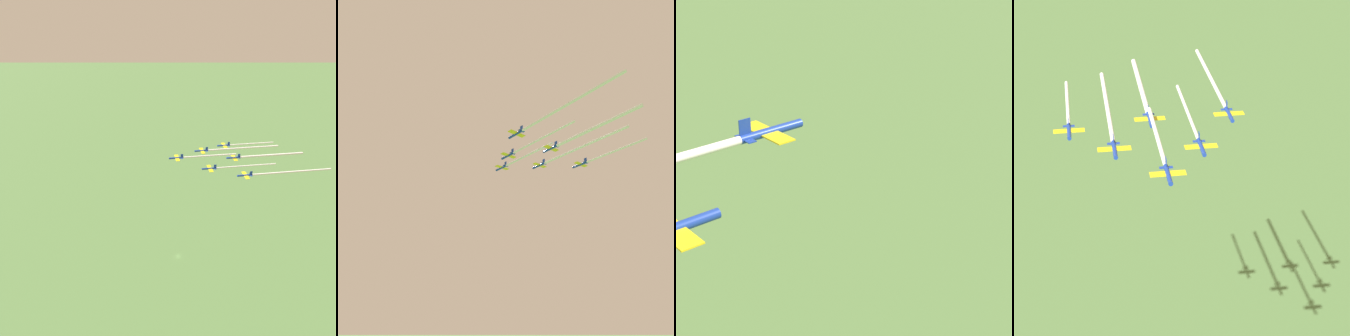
# 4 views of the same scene
# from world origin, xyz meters

# --- Properties ---
(jet_0) EXTENTS (8.44, 8.19, 2.84)m
(jet_0) POSITION_xyz_m (-26.89, -50.20, 137.73)
(jet_0) COLOR #19389E
(jet_1) EXTENTS (8.44, 8.19, 2.84)m
(jet_1) POSITION_xyz_m (-12.93, -64.82, 135.16)
(jet_1) COLOR #19389E
(jet_2) EXTENTS (8.44, 8.19, 2.84)m
(jet_2) POSITION_xyz_m (-7.33, -45.10, 135.99)
(jet_2) COLOR #19389E
(jet_3) EXTENTS (8.44, 8.19, 2.84)m
(jet_3) POSITION_xyz_m (1.03, -79.44, 135.45)
(jet_3) COLOR #19389E
(jet_4) EXTENTS (8.44, 8.19, 2.84)m
(jet_4) POSITION_xyz_m (6.63, -59.72, 135.36)
(jet_4) COLOR #19389E
(jet_5) EXTENTS (8.44, 8.19, 2.84)m
(jet_5) POSITION_xyz_m (12.23, -40.00, 133.40)
(jet_5) COLOR #19389E
(smoke_trail_0) EXTENTS (31.06, 9.70, 1.00)m
(smoke_trail_0) POSITION_xyz_m (-7.77, -55.63, 137.69)
(smoke_trail_0) COLOR white
(smoke_trail_1) EXTENTS (34.39, 10.51, 0.85)m
(smoke_trail_1) POSITION_xyz_m (7.88, -70.73, 135.11)
(smoke_trail_1) COLOR white
(smoke_trail_2) EXTENTS (44.47, 13.62, 1.12)m
(smoke_trail_2) POSITION_xyz_m (18.48, -52.43, 135.95)
(smoke_trail_2) COLOR white
(smoke_trail_3) EXTENTS (44.75, 13.63, 1.04)m
(smoke_trail_3) POSITION_xyz_m (27.00, -86.81, 135.41)
(smoke_trail_3) COLOR white
(smoke_trail_4) EXTENTS (38.87, 12.22, 1.34)m
(smoke_trail_4) POSITION_xyz_m (29.61, -66.25, 135.32)
(smoke_trail_4) COLOR white
(smoke_trail_5) EXTENTS (29.18, 9.10, 0.92)m
(smoke_trail_5) POSITION_xyz_m (30.43, -45.17, 133.36)
(smoke_trail_5) COLOR white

